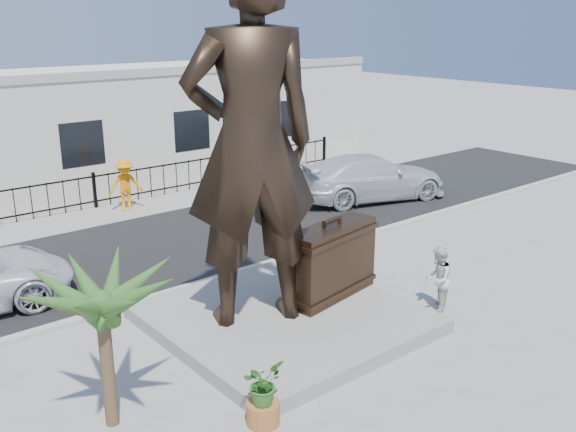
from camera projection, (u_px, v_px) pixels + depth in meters
name	position (u px, v px, depth m)	size (l,w,h in m)	color
ground	(349.00, 343.00, 13.41)	(100.00, 100.00, 0.00)	#9E9991
street	(162.00, 243.00, 19.31)	(40.00, 7.00, 0.01)	black
curb	(227.00, 276.00, 16.71)	(40.00, 0.25, 0.12)	#A5A399
far_sidewalk	(106.00, 213.00, 22.26)	(40.00, 2.50, 0.02)	#9E9991
plinth	(285.00, 318.00, 14.17)	(5.20, 5.20, 0.30)	gray
fence	(95.00, 192.00, 22.68)	(22.00, 0.10, 1.20)	black
building	(47.00, 131.00, 25.30)	(28.00, 7.00, 4.40)	silver
statue	(251.00, 144.00, 12.79)	(2.77, 1.82, 7.59)	black
suitcase	(331.00, 261.00, 14.72)	(2.43, 0.77, 1.71)	#322215
tourist	(438.00, 279.00, 14.69)	(0.75, 0.58, 1.54)	silver
car_silver	(371.00, 177.00, 23.71)	(2.34, 5.75, 1.67)	silver
worker	(126.00, 185.00, 22.29)	(1.17, 0.67, 1.81)	orange
palm_tree	(113.00, 423.00, 10.75)	(1.80, 1.80, 3.20)	#2D541E
planter	(263.00, 413.00, 10.70)	(0.56, 0.56, 0.40)	#A25F2B
shrub	(263.00, 383.00, 10.53)	(0.66, 0.57, 0.73)	#316721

